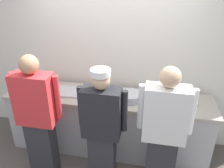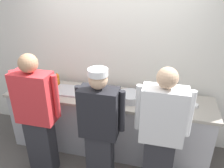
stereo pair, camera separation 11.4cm
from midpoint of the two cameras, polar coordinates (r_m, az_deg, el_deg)
name	(u,v)px [view 1 (the left image)]	position (r m, az deg, el deg)	size (l,w,h in m)	color
ground_plane	(103,163)	(3.48, -3.34, -19.31)	(9.00, 9.00, 0.00)	#514C47
wall_back	(114,53)	(3.41, -0.49, 7.78)	(4.64, 0.10, 2.82)	silver
prep_counter	(108,123)	(3.44, -2.05, -9.81)	(2.96, 0.66, 0.92)	#B2B2B7
chef_near_left	(38,117)	(2.95, -19.43, -7.85)	(0.62, 0.24, 1.69)	#2D2D33
chef_center	(102,128)	(2.69, -3.84, -11.14)	(0.58, 0.24, 1.60)	#2D2D33
chef_far_right	(164,132)	(2.61, 11.72, -11.93)	(0.61, 0.24, 1.67)	#2D2D33
plate_stack_front	(45,87)	(3.58, -17.56, -0.62)	(0.24, 0.24, 0.05)	white
plate_stack_rear	(106,91)	(3.27, -2.61, -1.90)	(0.19, 0.19, 0.05)	white
mixing_bowl_steel	(130,96)	(3.09, 3.58, -3.17)	(0.34, 0.34, 0.10)	#B7BABF
sheet_tray	(69,92)	(3.36, -11.74, -1.89)	(0.46, 0.34, 0.02)	#B7BABF
squeeze_bottle_primary	(31,85)	(3.52, -20.78, -0.28)	(0.05, 0.05, 0.20)	#56A333
squeeze_bottle_secondary	(56,80)	(3.57, -14.88, 0.98)	(0.06, 0.06, 0.20)	orange
ramekin_green_sauce	(89,97)	(3.14, -6.97, -3.28)	(0.08, 0.08, 0.05)	white
ramekin_orange_sauce	(161,95)	(3.23, 11.26, -2.83)	(0.09, 0.09, 0.04)	white
ramekin_yellow_sauce	(194,104)	(3.15, 19.20, -4.72)	(0.10, 0.10, 0.04)	white
deli_cup	(168,106)	(2.93, 13.03, -5.56)	(0.09, 0.09, 0.10)	white
chefs_knife	(175,102)	(3.13, 14.77, -4.54)	(0.27, 0.03, 0.02)	#B7BABF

